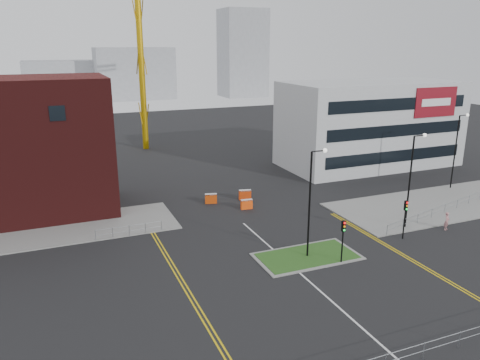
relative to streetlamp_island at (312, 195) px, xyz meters
name	(u,v)px	position (x,y,z in m)	size (l,w,h in m)	color
ground	(342,310)	(-2.22, -8.00, -5.41)	(200.00, 200.00, 0.00)	black
pavement_left	(25,235)	(-22.22, 14.00, -5.35)	(28.00, 8.00, 0.12)	slate
pavement_right	(437,204)	(19.78, 6.00, -5.35)	(24.00, 10.00, 0.12)	slate
island_kerb	(307,256)	(-0.22, 0.00, -5.37)	(8.60, 4.60, 0.08)	slate
grass_island	(307,256)	(-0.22, 0.00, -5.35)	(8.00, 4.00, 0.12)	#1D4617
office_block	(369,124)	(23.79, 23.97, 0.59)	(25.00, 12.20, 12.00)	silver
streetlamp_island	(312,195)	(0.00, 0.00, 0.00)	(1.46, 0.36, 9.18)	black
streetlamp_right_near	(412,174)	(12.00, 2.00, 0.00)	(1.46, 0.36, 9.18)	black
streetlamp_right_far	(457,145)	(26.00, 10.00, 0.00)	(1.46, 0.36, 9.18)	black
traffic_light_island	(343,233)	(1.78, -2.02, -2.85)	(0.28, 0.33, 3.65)	black
traffic_light_right	(405,212)	(9.78, -0.02, -2.85)	(0.28, 0.33, 3.65)	black
railing_front	(405,353)	(-2.22, -14.00, -4.63)	(24.05, 0.05, 1.10)	gray
railing_left	(129,229)	(-13.22, 10.00, -4.67)	(6.05, 0.05, 1.10)	gray
railing_right	(445,207)	(18.28, 3.50, -4.63)	(19.05, 5.05, 1.10)	gray
centre_line	(326,296)	(-2.22, -6.00, -5.41)	(0.15, 30.00, 0.01)	silver
yellow_left_a	(173,270)	(-11.22, 2.00, -5.41)	(0.12, 24.00, 0.01)	gold
yellow_left_b	(176,269)	(-10.92, 2.00, -5.41)	(0.12, 24.00, 0.01)	gold
yellow_right_a	(395,252)	(7.28, -2.00, -5.41)	(0.12, 20.00, 0.01)	gold
yellow_right_b	(398,251)	(7.58, -2.00, -5.41)	(0.12, 20.00, 0.01)	gold
skyline_b	(135,74)	(7.78, 122.00, 2.59)	(24.00, 12.00, 16.00)	gray
skyline_c	(243,53)	(42.78, 117.00, 8.59)	(14.00, 12.00, 28.00)	gray
skyline_d	(74,79)	(-10.22, 132.00, 0.59)	(30.00, 12.00, 12.00)	gray
pedestrian	(447,221)	(15.10, 0.13, -4.53)	(0.64, 0.42, 1.76)	tan
barrier_left	(211,198)	(-3.22, 16.00, -4.82)	(1.37, 0.76, 1.10)	#C33D0A
barrier_mid	(245,194)	(0.78, 15.72, -4.79)	(1.43, 0.74, 1.15)	red
barrier_right	(247,204)	(-0.28, 12.78, -4.84)	(1.29, 0.55, 1.05)	#FF4C0E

